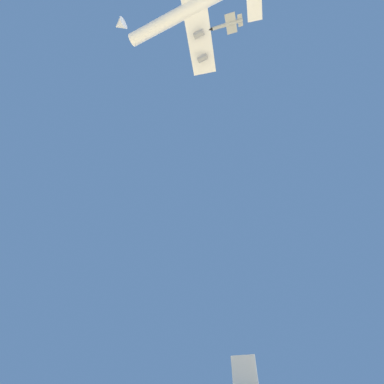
% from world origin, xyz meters
% --- Properties ---
extents(carrier_jet, '(71.41, 57.33, 22.84)m').
position_xyz_m(carrier_jet, '(-32.57, 36.94, 153.65)').
color(carrier_jet, white).
extents(chase_jet_lead, '(15.00, 9.26, 4.00)m').
position_xyz_m(chase_jet_lead, '(-43.50, 27.42, 132.67)').
color(chase_jet_lead, '#999EA3').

